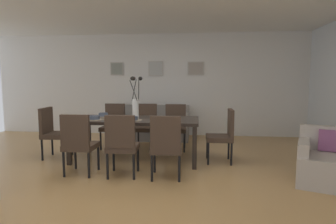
% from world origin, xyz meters
% --- Properties ---
extents(ground_plane, '(9.00, 9.00, 0.00)m').
position_xyz_m(ground_plane, '(0.00, 0.00, 0.00)').
color(ground_plane, tan).
extents(back_wall_panel, '(9.00, 0.10, 2.60)m').
position_xyz_m(back_wall_panel, '(0.00, 3.25, 1.30)').
color(back_wall_panel, silver).
rests_on(back_wall_panel, ground).
extents(dining_table, '(2.20, 0.96, 0.74)m').
position_xyz_m(dining_table, '(-0.19, 0.81, 0.67)').
color(dining_table, black).
rests_on(dining_table, ground).
extents(dining_chair_near_left, '(0.44, 0.44, 0.92)m').
position_xyz_m(dining_chair_near_left, '(-0.85, -0.08, 0.51)').
color(dining_chair_near_left, '#3D2D23').
rests_on(dining_chair_near_left, ground).
extents(dining_chair_near_right, '(0.45, 0.45, 0.92)m').
position_xyz_m(dining_chair_near_right, '(-0.86, 1.68, 0.51)').
color(dining_chair_near_right, '#3D2D23').
rests_on(dining_chair_near_right, ground).
extents(dining_chair_far_left, '(0.47, 0.47, 0.92)m').
position_xyz_m(dining_chair_far_left, '(-0.19, -0.09, 0.51)').
color(dining_chair_far_left, '#3D2D23').
rests_on(dining_chair_far_left, ground).
extents(dining_chair_far_right, '(0.45, 0.45, 0.92)m').
position_xyz_m(dining_chair_far_right, '(-0.18, 1.71, 0.51)').
color(dining_chair_far_right, '#3D2D23').
rests_on(dining_chair_far_right, ground).
extents(dining_chair_mid_left, '(0.46, 0.46, 0.92)m').
position_xyz_m(dining_chair_mid_left, '(0.45, -0.10, 0.51)').
color(dining_chair_mid_left, '#3D2D23').
rests_on(dining_chair_mid_left, ground).
extents(dining_chair_mid_right, '(0.45, 0.45, 0.92)m').
position_xyz_m(dining_chair_mid_right, '(0.44, 1.67, 0.51)').
color(dining_chair_mid_right, '#3D2D23').
rests_on(dining_chair_mid_right, ground).
extents(dining_chair_head_west, '(0.46, 0.46, 0.92)m').
position_xyz_m(dining_chair_head_west, '(-1.72, 0.78, 0.51)').
color(dining_chair_head_west, '#3D2D23').
rests_on(dining_chair_head_west, ground).
extents(dining_chair_head_east, '(0.44, 0.44, 0.92)m').
position_xyz_m(dining_chair_head_east, '(1.34, 0.83, 0.51)').
color(dining_chair_head_east, '#3D2D23').
rests_on(dining_chair_head_east, ground).
extents(centerpiece_vase, '(0.21, 0.23, 0.73)m').
position_xyz_m(centerpiece_vase, '(-0.19, 0.81, 1.02)').
color(centerpiece_vase, white).
rests_on(centerpiece_vase, dining_table).
extents(placemat_near_left, '(0.32, 0.32, 0.01)m').
position_xyz_m(placemat_near_left, '(-0.85, 0.59, 0.74)').
color(placemat_near_left, '#7F705B').
rests_on(placemat_near_left, dining_table).
extents(bowl_near_left, '(0.17, 0.17, 0.07)m').
position_xyz_m(bowl_near_left, '(-0.85, 0.59, 0.78)').
color(bowl_near_left, '#475166').
rests_on(bowl_near_left, dining_table).
extents(placemat_near_right, '(0.32, 0.32, 0.01)m').
position_xyz_m(placemat_near_right, '(-0.85, 1.02, 0.74)').
color(placemat_near_right, '#7F705B').
rests_on(placemat_near_right, dining_table).
extents(bowl_near_right, '(0.17, 0.17, 0.07)m').
position_xyz_m(bowl_near_right, '(-0.85, 1.02, 0.78)').
color(bowl_near_right, '#475166').
rests_on(bowl_near_right, dining_table).
extents(placemat_far_left, '(0.32, 0.32, 0.01)m').
position_xyz_m(placemat_far_left, '(-0.19, 0.59, 0.74)').
color(placemat_far_left, '#7F705B').
rests_on(placemat_far_left, dining_table).
extents(bowl_far_left, '(0.17, 0.17, 0.07)m').
position_xyz_m(bowl_far_left, '(-0.19, 0.59, 0.78)').
color(bowl_far_left, '#475166').
rests_on(bowl_far_left, dining_table).
extents(sofa, '(1.84, 0.84, 0.80)m').
position_xyz_m(sofa, '(-0.24, 2.70, 0.28)').
color(sofa, gray).
rests_on(sofa, ground).
extents(armchair, '(1.03, 1.03, 0.75)m').
position_xyz_m(armchair, '(2.69, -0.03, 0.29)').
color(armchair, '#ADA399').
rests_on(armchair, ground).
extents(framed_picture_left, '(0.34, 0.03, 0.34)m').
position_xyz_m(framed_picture_left, '(-1.22, 3.18, 1.72)').
color(framed_picture_left, '#B2ADA3').
extents(framed_picture_center, '(0.38, 0.03, 0.37)m').
position_xyz_m(framed_picture_center, '(-0.19, 3.18, 1.72)').
color(framed_picture_center, '#B2ADA3').
extents(framed_picture_right, '(0.42, 0.03, 0.34)m').
position_xyz_m(framed_picture_right, '(0.83, 3.18, 1.72)').
color(framed_picture_right, '#B2ADA3').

